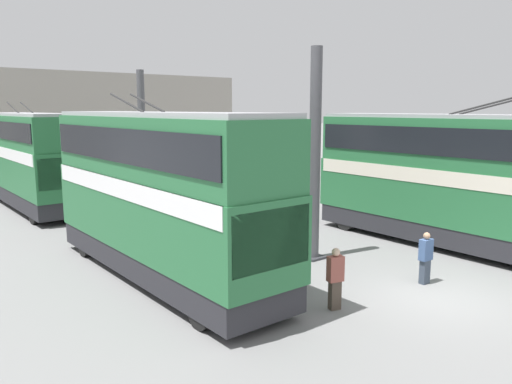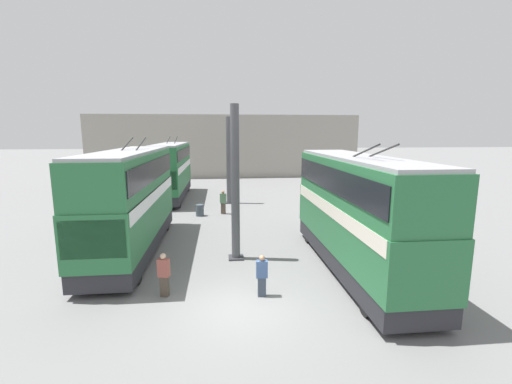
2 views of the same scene
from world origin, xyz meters
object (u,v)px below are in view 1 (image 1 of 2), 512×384
Objects in this scene: bus_right_near at (159,186)px; oil_drum at (143,214)px; person_aisle_midway at (170,198)px; bus_left_far at (446,172)px; person_by_right_row at (335,277)px; bus_right_mid at (30,154)px; person_aisle_foreground at (426,257)px.

oil_drum is (7.34, -2.93, -2.52)m from bus_right_near.
person_aisle_midway is at bearing -76.17° from oil_drum.
person_by_right_row is at bearing 102.06° from bus_left_far.
person_aisle_midway is at bearing -144.88° from bus_right_mid.
bus_right_near is at bearing 180.00° from bus_right_mid.
bus_left_far is 5.28m from person_aisle_foreground.
bus_right_near is 9.27m from person_aisle_midway.
person_aisle_foreground is (-2.08, 4.40, -2.03)m from bus_left_far.
person_aisle_foreground is 1.90× the size of oil_drum.
bus_right_near reaches higher than person_aisle_midway.
person_aisle_foreground is (-19.91, -5.98, -2.05)m from bus_right_mid.
person_by_right_row reaches higher than person_aisle_foreground.
person_aisle_foreground is (-5.53, -5.98, -2.10)m from bus_right_near.
bus_right_mid is 8.02m from oil_drum.
person_by_right_row is at bearing 177.39° from oil_drum.
person_by_right_row is 12.53m from oil_drum.
person_aisle_midway is 1.11× the size of person_aisle_foreground.
bus_left_far is at bearing 116.93° from person_by_right_row.
person_aisle_midway is 1.85m from oil_drum.
person_aisle_foreground reaches higher than oil_drum.
bus_right_mid is (14.38, -0.00, -0.05)m from bus_right_near.
person_by_right_row is 2.00× the size of oil_drum.
bus_right_mid is 20.89m from person_aisle_foreground.
bus_left_far reaches higher than person_aisle_midway.
bus_right_mid reaches higher than person_aisle_foreground.
person_aisle_foreground is 13.24m from oil_drum.
oil_drum is at bearing 131.37° from person_aisle_midway.
person_aisle_midway is 2.12× the size of oil_drum.
oil_drum is (-0.42, 1.72, -0.53)m from person_aisle_midway.
bus_right_near is at bearing -140.58° from person_by_right_row.
oil_drum is at bearing -164.61° from person_aisle_foreground.
person_by_right_row is at bearing -162.52° from person_aisle_midway.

